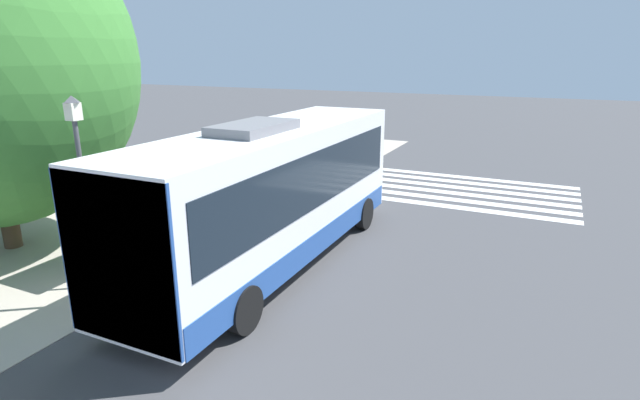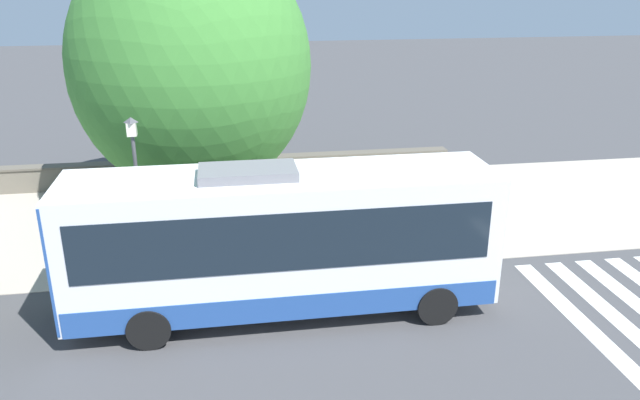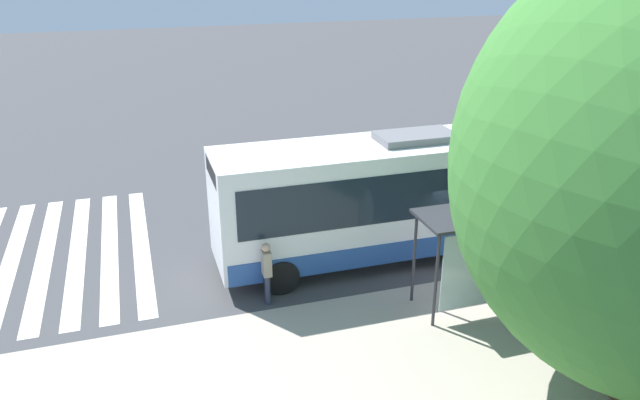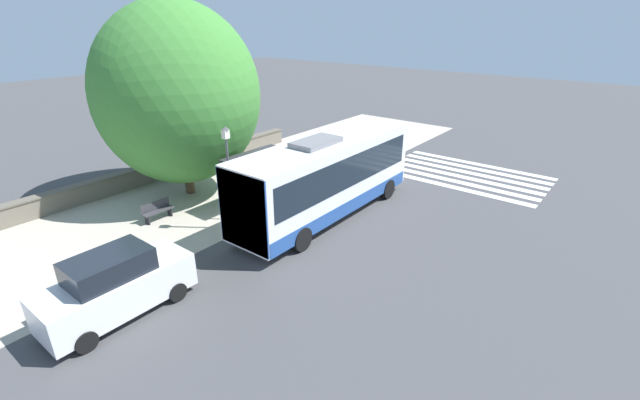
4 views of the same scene
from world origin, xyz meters
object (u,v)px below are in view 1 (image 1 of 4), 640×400
at_px(pedestrian, 294,184).
at_px(street_lamp_near, 84,187).
at_px(bus_shelter, 138,181).
at_px(bus, 273,192).

distance_m(pedestrian, street_lamp_near, 7.90).
xyz_separation_m(bus_shelter, pedestrian, (1.83, 5.23, -1.12)).
bearing_deg(street_lamp_near, pedestrian, 83.79).
bearing_deg(street_lamp_near, bus_shelter, 112.15).
xyz_separation_m(bus, street_lamp_near, (-2.40, -3.60, 0.73)).
distance_m(bus, street_lamp_near, 4.39).
height_order(pedestrian, street_lamp_near, street_lamp_near).
relative_size(pedestrian, street_lamp_near, 0.38).
relative_size(bus, street_lamp_near, 2.25).
relative_size(bus_shelter, pedestrian, 1.91).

